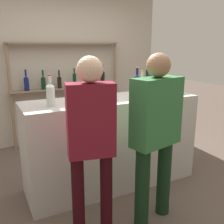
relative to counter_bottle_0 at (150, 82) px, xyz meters
The scene contains 14 objects.
ground_plane 1.40m from the counter_bottle_0, 165.35° to the right, with size 16.00×16.00×0.00m, color brown.
bar_counter 0.96m from the counter_bottle_0, 165.35° to the right, with size 2.08×0.64×1.10m, color #B7B2AD.
back_wall 1.88m from the counter_bottle_0, 110.25° to the left, with size 3.68×0.12×2.80m, color #B2A899.
back_shelf 1.70m from the counter_bottle_0, 112.38° to the left, with size 1.94×0.18×1.75m.
counter_bottle_0 is the anchor object (origin of this frame).
counter_bottle_1 0.20m from the counter_bottle_0, behind, with size 0.09×0.09×0.34m.
counter_bottle_2 1.40m from the counter_bottle_0, behind, with size 0.09×0.09×0.32m.
counter_bottle_3 0.33m from the counter_bottle_0, 141.11° to the right, with size 0.09×0.09×0.31m.
counter_bottle_4 0.50m from the counter_bottle_0, 128.79° to the right, with size 0.09×0.09×0.34m.
wine_glass 1.18m from the counter_bottle_0, behind, with size 0.07×0.07×0.18m.
ice_bucket 0.33m from the counter_bottle_0, 79.33° to the right, with size 0.23×0.23×0.25m.
cork_jar 0.92m from the counter_bottle_0, behind, with size 0.14×0.14×0.17m.
customer_left 1.56m from the counter_bottle_0, 142.88° to the right, with size 0.43×0.26×1.63m.
customer_center 1.19m from the counter_bottle_0, 121.59° to the right, with size 0.53×0.32×1.64m.
Camera 1 is at (-1.36, -2.69, 1.71)m, focal length 42.00 mm.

